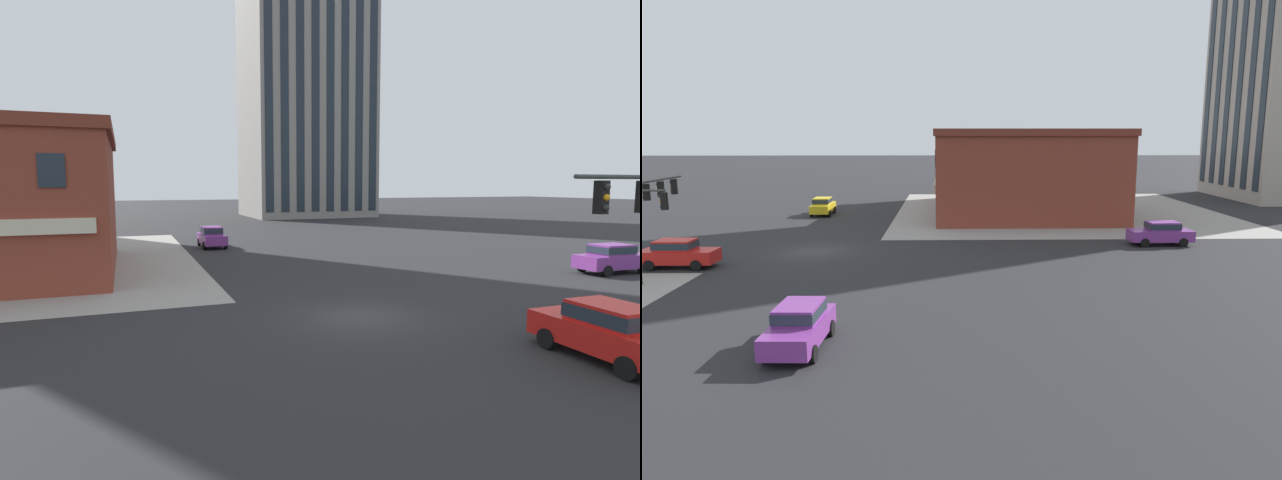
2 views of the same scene
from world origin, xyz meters
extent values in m
plane|color=#262628|center=(0.00, 0.00, 0.00)|extent=(320.00, 320.00, 0.00)
cube|color=black|center=(3.61, -7.31, 4.74)|extent=(0.28, 0.28, 0.90)
sphere|color=#282828|center=(3.61, -7.47, 5.02)|extent=(0.18, 0.18, 0.18)
sphere|color=orange|center=(3.61, -7.47, 4.74)|extent=(0.18, 0.18, 0.18)
sphere|color=#282828|center=(3.61, -7.47, 4.46)|extent=(0.18, 0.18, 0.18)
cube|color=red|center=(4.56, -6.96, 0.70)|extent=(1.83, 4.43, 0.76)
cube|color=red|center=(4.56, -7.11, 1.38)|extent=(1.53, 2.14, 0.60)
cube|color=#232D38|center=(4.56, -7.11, 1.38)|extent=(1.57, 2.22, 0.40)
cylinder|color=black|center=(3.75, -5.58, 0.32)|extent=(0.23, 0.64, 0.64)
cylinder|color=black|center=(5.42, -5.61, 0.32)|extent=(0.23, 0.64, 0.64)
cylinder|color=black|center=(3.70, -8.31, 0.32)|extent=(0.23, 0.64, 0.64)
cube|color=#7A3389|center=(17.87, 3.52, 0.70)|extent=(4.45, 1.89, 0.76)
cube|color=#7A3389|center=(17.72, 3.53, 1.38)|extent=(2.15, 1.56, 0.60)
cube|color=#232D38|center=(17.72, 3.53, 1.38)|extent=(2.24, 1.59, 0.40)
cylinder|color=black|center=(19.26, 4.32, 0.32)|extent=(0.65, 0.24, 0.64)
cylinder|color=black|center=(16.53, 4.40, 0.32)|extent=(0.65, 0.24, 0.64)
cylinder|color=black|center=(16.48, 2.73, 0.32)|extent=(0.65, 0.24, 0.64)
cube|color=#7A3389|center=(-1.78, 24.14, 0.70)|extent=(1.84, 4.43, 0.76)
cube|color=#7A3389|center=(-1.78, 24.29, 1.38)|extent=(1.54, 2.14, 0.60)
cube|color=#232D38|center=(-1.78, 24.29, 1.38)|extent=(1.57, 2.23, 0.40)
cylinder|color=black|center=(-0.91, 22.79, 0.32)|extent=(0.23, 0.64, 0.64)
cylinder|color=black|center=(-2.59, 22.76, 0.32)|extent=(0.23, 0.64, 0.64)
cylinder|color=black|center=(-0.97, 25.52, 0.32)|extent=(0.23, 0.64, 0.64)
cylinder|color=black|center=(-2.64, 25.49, 0.32)|extent=(0.23, 0.64, 0.64)
cube|color=#1E2833|center=(-11.29, 7.96, 5.71)|extent=(1.10, 0.08, 1.50)
cube|color=gray|center=(19.61, 61.57, 28.37)|extent=(18.89, 15.96, 56.74)
cube|color=#1E2833|center=(11.34, 53.55, 28.37)|extent=(1.20, 0.10, 54.47)
cube|color=#1E2833|center=(13.70, 53.55, 28.37)|extent=(1.20, 0.10, 54.47)
cube|color=#1E2833|center=(16.07, 53.55, 28.37)|extent=(1.20, 0.10, 54.47)
cube|color=#1E2833|center=(18.43, 53.55, 28.37)|extent=(1.20, 0.10, 54.47)
cube|color=#1E2833|center=(20.79, 53.55, 28.37)|extent=(1.20, 0.10, 54.47)
cube|color=#1E2833|center=(23.15, 53.55, 28.37)|extent=(1.20, 0.10, 54.47)
cube|color=#1E2833|center=(25.51, 53.55, 28.37)|extent=(1.20, 0.10, 54.47)
cube|color=#1E2833|center=(27.87, 53.55, 28.37)|extent=(1.20, 0.10, 54.47)
camera|label=1|loc=(-8.35, -17.25, 5.07)|focal=28.36mm
camera|label=2|loc=(38.58, 9.13, 7.98)|focal=32.58mm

